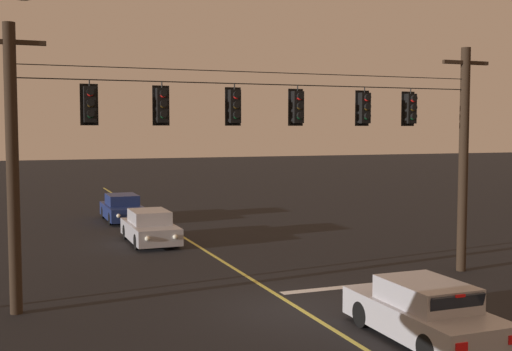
{
  "coord_description": "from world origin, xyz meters",
  "views": [
    {
      "loc": [
        -7.22,
        -15.51,
        4.84
      ],
      "look_at": [
        0.0,
        3.24,
        3.39
      ],
      "focal_mm": 45.19,
      "sensor_mm": 36.0,
      "label": 1
    }
  ],
  "objects_px": {
    "traffic_light_left_inner": "(162,105)",
    "car_waiting_near_lane": "(424,313)",
    "traffic_light_far_right": "(411,109)",
    "traffic_light_centre": "(235,106)",
    "traffic_light_rightmost": "(365,108)",
    "traffic_light_right_inner": "(298,107)",
    "car_oncoming_trailing": "(122,209)",
    "traffic_light_leftmost": "(90,104)",
    "car_oncoming_lead": "(150,228)"
  },
  "relations": [
    {
      "from": "traffic_light_left_inner",
      "to": "car_waiting_near_lane",
      "type": "xyz_separation_m",
      "value": [
        4.75,
        -5.63,
        -4.85
      ]
    },
    {
      "from": "traffic_light_left_inner",
      "to": "traffic_light_far_right",
      "type": "relative_size",
      "value": 1.0
    },
    {
      "from": "traffic_light_far_right",
      "to": "traffic_light_centre",
      "type": "bearing_deg",
      "value": 180.0
    },
    {
      "from": "traffic_light_left_inner",
      "to": "traffic_light_rightmost",
      "type": "relative_size",
      "value": 1.0
    },
    {
      "from": "traffic_light_rightmost",
      "to": "traffic_light_far_right",
      "type": "xyz_separation_m",
      "value": [
        1.71,
        0.0,
        0.0
      ]
    },
    {
      "from": "traffic_light_centre",
      "to": "traffic_light_right_inner",
      "type": "relative_size",
      "value": 1.0
    },
    {
      "from": "traffic_light_centre",
      "to": "traffic_light_far_right",
      "type": "height_order",
      "value": "same"
    },
    {
      "from": "traffic_light_rightmost",
      "to": "car_oncoming_trailing",
      "type": "bearing_deg",
      "value": 106.94
    },
    {
      "from": "traffic_light_far_right",
      "to": "traffic_light_right_inner",
      "type": "bearing_deg",
      "value": 180.0
    },
    {
      "from": "traffic_light_far_right",
      "to": "car_waiting_near_lane",
      "type": "xyz_separation_m",
      "value": [
        -3.43,
        -5.63,
        -4.85
      ]
    },
    {
      "from": "traffic_light_far_right",
      "to": "car_waiting_near_lane",
      "type": "height_order",
      "value": "traffic_light_far_right"
    },
    {
      "from": "traffic_light_left_inner",
      "to": "traffic_light_far_right",
      "type": "bearing_deg",
      "value": 0.0
    },
    {
      "from": "traffic_light_leftmost",
      "to": "car_oncoming_trailing",
      "type": "distance_m",
      "value": 17.34
    },
    {
      "from": "traffic_light_leftmost",
      "to": "traffic_light_far_right",
      "type": "bearing_deg",
      "value": 0.0
    },
    {
      "from": "traffic_light_far_right",
      "to": "car_oncoming_lead",
      "type": "height_order",
      "value": "traffic_light_far_right"
    },
    {
      "from": "traffic_light_leftmost",
      "to": "traffic_light_centre",
      "type": "bearing_deg",
      "value": 0.0
    },
    {
      "from": "traffic_light_right_inner",
      "to": "car_waiting_near_lane",
      "type": "xyz_separation_m",
      "value": [
        0.6,
        -5.63,
        -4.85
      ]
    },
    {
      "from": "traffic_light_rightmost",
      "to": "car_waiting_near_lane",
      "type": "bearing_deg",
      "value": -106.95
    },
    {
      "from": "traffic_light_left_inner",
      "to": "car_oncoming_trailing",
      "type": "distance_m",
      "value": 17.06
    },
    {
      "from": "traffic_light_rightmost",
      "to": "car_oncoming_lead",
      "type": "xyz_separation_m",
      "value": [
        -4.96,
        9.19,
        -4.86
      ]
    },
    {
      "from": "traffic_light_left_inner",
      "to": "car_oncoming_lead",
      "type": "distance_m",
      "value": 10.5
    },
    {
      "from": "traffic_light_far_right",
      "to": "car_waiting_near_lane",
      "type": "bearing_deg",
      "value": -121.32
    },
    {
      "from": "traffic_light_far_right",
      "to": "traffic_light_rightmost",
      "type": "bearing_deg",
      "value": 180.0
    },
    {
      "from": "traffic_light_left_inner",
      "to": "traffic_light_right_inner",
      "type": "height_order",
      "value": "same"
    },
    {
      "from": "traffic_light_centre",
      "to": "traffic_light_leftmost",
      "type": "bearing_deg",
      "value": 180.0
    },
    {
      "from": "traffic_light_leftmost",
      "to": "car_oncoming_lead",
      "type": "xyz_separation_m",
      "value": [
        3.47,
        9.19,
        -4.86
      ]
    },
    {
      "from": "car_oncoming_lead",
      "to": "traffic_light_rightmost",
      "type": "bearing_deg",
      "value": -61.64
    },
    {
      "from": "traffic_light_far_right",
      "to": "car_oncoming_trailing",
      "type": "bearing_deg",
      "value": 112.27
    },
    {
      "from": "traffic_light_leftmost",
      "to": "car_waiting_near_lane",
      "type": "bearing_deg",
      "value": -40.0
    },
    {
      "from": "traffic_light_left_inner",
      "to": "car_oncoming_lead",
      "type": "relative_size",
      "value": 0.28
    },
    {
      "from": "traffic_light_rightmost",
      "to": "car_waiting_near_lane",
      "type": "height_order",
      "value": "traffic_light_rightmost"
    },
    {
      "from": "traffic_light_right_inner",
      "to": "traffic_light_rightmost",
      "type": "relative_size",
      "value": 1.0
    },
    {
      "from": "traffic_light_rightmost",
      "to": "car_waiting_near_lane",
      "type": "distance_m",
      "value": 7.63
    },
    {
      "from": "traffic_light_right_inner",
      "to": "traffic_light_rightmost",
      "type": "distance_m",
      "value": 2.31
    },
    {
      "from": "car_oncoming_lead",
      "to": "traffic_light_right_inner",
      "type": "bearing_deg",
      "value": -73.93
    },
    {
      "from": "traffic_light_rightmost",
      "to": "traffic_light_far_right",
      "type": "height_order",
      "value": "same"
    },
    {
      "from": "traffic_light_leftmost",
      "to": "traffic_light_centre",
      "type": "height_order",
      "value": "same"
    },
    {
      "from": "car_waiting_near_lane",
      "to": "car_oncoming_trailing",
      "type": "distance_m",
      "value": 22.16
    },
    {
      "from": "traffic_light_centre",
      "to": "car_waiting_near_lane",
      "type": "distance_m",
      "value": 7.88
    },
    {
      "from": "car_waiting_near_lane",
      "to": "car_oncoming_lead",
      "type": "bearing_deg",
      "value": 102.34
    },
    {
      "from": "traffic_light_right_inner",
      "to": "traffic_light_left_inner",
      "type": "bearing_deg",
      "value": 180.0
    },
    {
      "from": "traffic_light_left_inner",
      "to": "traffic_light_right_inner",
      "type": "relative_size",
      "value": 1.0
    },
    {
      "from": "traffic_light_right_inner",
      "to": "car_oncoming_trailing",
      "type": "relative_size",
      "value": 0.28
    },
    {
      "from": "traffic_light_rightmost",
      "to": "car_waiting_near_lane",
      "type": "xyz_separation_m",
      "value": [
        -1.72,
        -5.63,
        -4.85
      ]
    },
    {
      "from": "traffic_light_far_right",
      "to": "car_oncoming_lead",
      "type": "relative_size",
      "value": 0.28
    },
    {
      "from": "traffic_light_far_right",
      "to": "car_oncoming_lead",
      "type": "distance_m",
      "value": 12.35
    },
    {
      "from": "traffic_light_centre",
      "to": "car_oncoming_lead",
      "type": "height_order",
      "value": "traffic_light_centre"
    },
    {
      "from": "car_waiting_near_lane",
      "to": "traffic_light_centre",
      "type": "bearing_deg",
      "value": 114.86
    },
    {
      "from": "traffic_light_right_inner",
      "to": "car_waiting_near_lane",
      "type": "height_order",
      "value": "traffic_light_right_inner"
    },
    {
      "from": "traffic_light_right_inner",
      "to": "traffic_light_far_right",
      "type": "relative_size",
      "value": 1.0
    }
  ]
}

